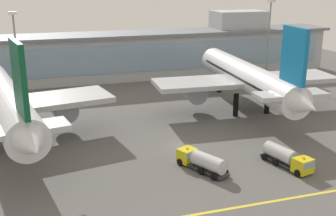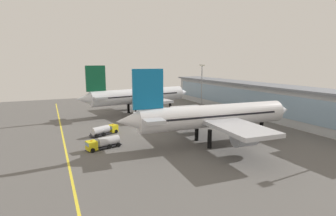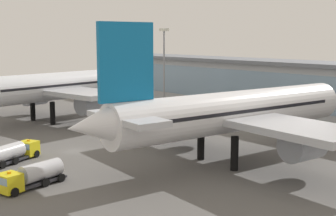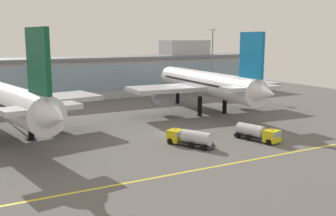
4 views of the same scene
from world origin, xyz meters
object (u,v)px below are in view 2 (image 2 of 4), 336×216
Objects in this scene: fuel_tanker_truck at (103,143)px; baggage_tug_near at (105,130)px; airliner_near_left at (139,96)px; airliner_near_right at (213,116)px; apron_light_mast_centre at (202,80)px.

baggage_tug_near is at bearing -117.64° from fuel_tanker_truck.
baggage_tug_near is at bearing -135.53° from airliner_near_left.
airliner_near_right is at bearing 151.29° from fuel_tanker_truck.
fuel_tanker_truck is at bearing -129.44° from airliner_near_left.
airliner_near_right is (48.91, 5.24, -0.12)m from airliner_near_left.
airliner_near_left is 49.19m from airliner_near_right.
apron_light_mast_centre reaches higher than airliner_near_left.
fuel_tanker_truck is (41.51, -23.18, -6.05)m from airliner_near_left.
airliner_near_left reaches higher than baggage_tug_near.
baggage_tug_near is (-20.64, -25.24, -5.92)m from airliner_near_right.
airliner_near_right is 5.60× the size of fuel_tanker_truck.
apron_light_mast_centre is at bearing -157.29° from fuel_tanker_truck.
airliner_near_left reaches higher than airliner_near_right.
airliner_near_right is at bearing -94.14° from airliner_near_left.
apron_light_mast_centre is at bearing 2.71° from baggage_tug_near.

